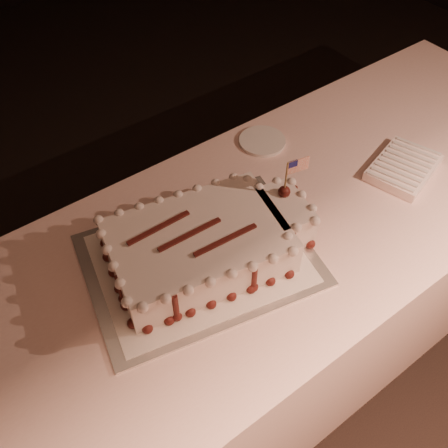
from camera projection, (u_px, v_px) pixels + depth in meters
banquet_table at (254, 303)px, 1.66m from camera, size 2.40×0.80×0.75m
cake_board at (199, 260)px, 1.30m from camera, size 0.65×0.54×0.01m
doily at (199, 259)px, 1.30m from camera, size 0.59×0.49×0.00m
sheet_cake at (210, 242)px, 1.27m from camera, size 0.57×0.39×0.22m
napkin_stack at (404, 168)px, 1.52m from camera, size 0.26×0.22×0.04m
side_plate at (262, 141)px, 1.62m from camera, size 0.15×0.15×0.01m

